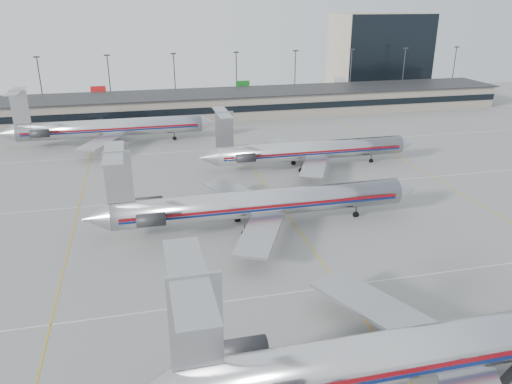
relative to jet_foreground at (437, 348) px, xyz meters
name	(u,v)px	position (x,y,z in m)	size (l,w,h in m)	color
ground	(382,343)	(-1.39, 5.94, -3.82)	(260.00, 260.00, 0.00)	gray
apron_markings	(340,286)	(-1.39, 15.94, -3.81)	(160.00, 0.15, 0.02)	silver
terminal	(214,104)	(-1.39, 103.91, -0.66)	(162.00, 17.00, 6.25)	gray
light_mast_row	(206,76)	(-1.39, 117.94, 4.76)	(163.60, 0.40, 15.28)	#38383D
distant_building	(379,52)	(60.61, 133.94, 8.68)	(30.00, 20.00, 25.00)	tan
jet_foreground	(437,348)	(0.00, 0.00, 0.00)	(50.26, 29.59, 13.16)	silver
jet_second_row	(255,203)	(-6.93, 32.93, -0.26)	(46.80, 27.55, 12.25)	silver
jet_third_row	(307,150)	(8.49, 56.10, -0.49)	(41.89, 25.77, 11.45)	silver
jet_back_row	(107,128)	(-28.08, 81.49, -0.22)	(45.33, 27.89, 12.40)	silver
belt_loader	(507,380)	(6.09, -1.32, -3.29)	(3.87, 2.21, 1.98)	#9E9E9E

